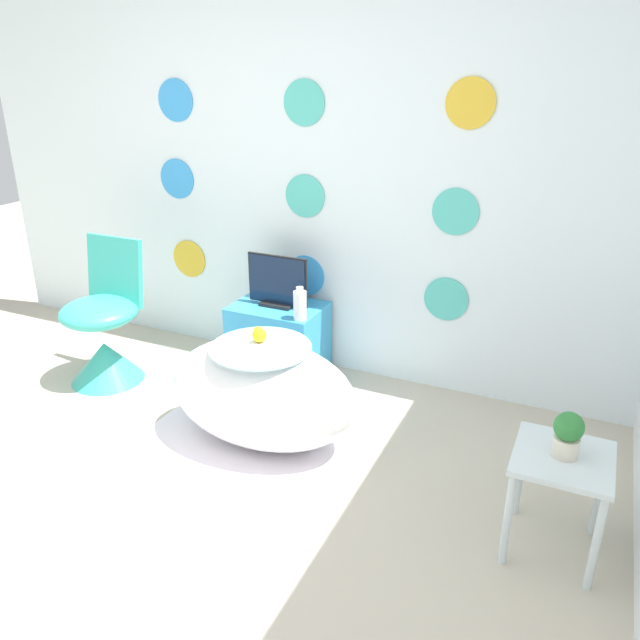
# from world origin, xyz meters

# --- Properties ---
(ground_plane) EXTENTS (12.00, 12.00, 0.00)m
(ground_plane) POSITION_xyz_m (0.00, 0.00, 0.00)
(ground_plane) COLOR #BCB29E
(wall_back_dotted) EXTENTS (4.95, 0.05, 2.60)m
(wall_back_dotted) POSITION_xyz_m (-0.00, 2.10, 1.30)
(wall_back_dotted) COLOR white
(wall_back_dotted) RESTS_ON ground_plane
(rug) EXTENTS (1.14, 0.94, 0.01)m
(rug) POSITION_xyz_m (0.14, 1.00, 0.00)
(rug) COLOR silver
(rug) RESTS_ON ground_plane
(bathtub) EXTENTS (1.02, 0.63, 0.55)m
(bathtub) POSITION_xyz_m (0.19, 1.14, 0.28)
(bathtub) COLOR white
(bathtub) RESTS_ON ground_plane
(rubber_duck) EXTENTS (0.07, 0.08, 0.09)m
(rubber_duck) POSITION_xyz_m (0.18, 1.15, 0.60)
(rubber_duck) COLOR yellow
(rubber_duck) RESTS_ON bathtub
(chair) EXTENTS (0.47, 0.47, 0.88)m
(chair) POSITION_xyz_m (-1.03, 1.32, 0.29)
(chair) COLOR #38B2A3
(chair) RESTS_ON ground_plane
(tv_cabinet) EXTENTS (0.55, 0.41, 0.46)m
(tv_cabinet) POSITION_xyz_m (-0.10, 1.85, 0.23)
(tv_cabinet) COLOR #389ED6
(tv_cabinet) RESTS_ON ground_plane
(tv) EXTENTS (0.40, 0.12, 0.32)m
(tv) POSITION_xyz_m (-0.10, 1.85, 0.60)
(tv) COLOR black
(tv) RESTS_ON tv_cabinet
(vase) EXTENTS (0.08, 0.08, 0.20)m
(vase) POSITION_xyz_m (0.13, 1.71, 0.55)
(vase) COLOR white
(vase) RESTS_ON tv_cabinet
(side_table) EXTENTS (0.37, 0.38, 0.45)m
(side_table) POSITION_xyz_m (1.65, 0.93, 0.36)
(side_table) COLOR silver
(side_table) RESTS_ON ground_plane
(potted_plant_left) EXTENTS (0.11, 0.11, 0.19)m
(potted_plant_left) POSITION_xyz_m (1.65, 0.93, 0.55)
(potted_plant_left) COLOR beige
(potted_plant_left) RESTS_ON side_table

